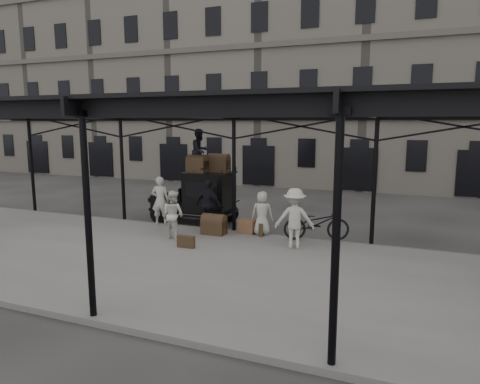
# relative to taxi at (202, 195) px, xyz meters

# --- Properties ---
(ground) EXTENTS (120.00, 120.00, 0.00)m
(ground) POSITION_rel_taxi_xyz_m (1.88, -3.11, -1.20)
(ground) COLOR #383533
(ground) RESTS_ON ground
(platform) EXTENTS (28.00, 8.00, 0.15)m
(platform) POSITION_rel_taxi_xyz_m (1.88, -5.11, -1.13)
(platform) COLOR slate
(platform) RESTS_ON ground
(canopy) EXTENTS (22.50, 9.00, 4.74)m
(canopy) POSITION_rel_taxi_xyz_m (1.88, -4.83, 3.39)
(canopy) COLOR black
(canopy) RESTS_ON ground
(building_frontage) EXTENTS (64.00, 8.00, 14.00)m
(building_frontage) POSITION_rel_taxi_xyz_m (1.88, 14.89, 5.80)
(building_frontage) COLOR slate
(building_frontage) RESTS_ON ground
(taxi) EXTENTS (3.65, 1.55, 2.18)m
(taxi) POSITION_rel_taxi_xyz_m (0.00, 0.00, 0.00)
(taxi) COLOR black
(taxi) RESTS_ON ground
(porter_left) EXTENTS (0.80, 0.64, 1.94)m
(porter_left) POSITION_rel_taxi_xyz_m (-1.21, -1.31, -0.09)
(porter_left) COLOR beige
(porter_left) RESTS_ON platform
(porter_midleft) EXTENTS (0.95, 0.82, 1.69)m
(porter_midleft) POSITION_rel_taxi_xyz_m (0.31, -2.90, -0.21)
(porter_midleft) COLOR silver
(porter_midleft) RESTS_ON platform
(porter_centre) EXTENTS (0.85, 0.63, 1.59)m
(porter_centre) POSITION_rel_taxi_xyz_m (3.06, -1.31, -0.26)
(porter_centre) COLOR beige
(porter_centre) RESTS_ON platform
(porter_official) EXTENTS (1.17, 0.66, 1.89)m
(porter_official) POSITION_rel_taxi_xyz_m (0.92, -1.31, -0.11)
(porter_official) COLOR black
(porter_official) RESTS_ON platform
(porter_right) EXTENTS (1.41, 1.04, 1.96)m
(porter_right) POSITION_rel_taxi_xyz_m (4.57, -2.51, -0.08)
(porter_right) COLOR beige
(porter_right) RESTS_ON platform
(bicycle) EXTENTS (2.39, 1.50, 1.19)m
(bicycle) POSITION_rel_taxi_xyz_m (5.05, -1.31, -0.46)
(bicycle) COLOR black
(bicycle) RESTS_ON platform
(porter_roof) EXTENTS (0.89, 1.01, 1.76)m
(porter_roof) POSITION_rel_taxi_xyz_m (-0.03, -0.10, 1.85)
(porter_roof) COLOR black
(porter_roof) RESTS_ON taxi
(steamer_trunk_roof_near) EXTENTS (0.85, 0.55, 0.60)m
(steamer_trunk_roof_near) POSITION_rel_taxi_xyz_m (-0.08, -0.25, 1.28)
(steamer_trunk_roof_near) COLOR #442C1F
(steamer_trunk_roof_near) RESTS_ON taxi
(steamer_trunk_roof_far) EXTENTS (0.86, 0.53, 0.63)m
(steamer_trunk_roof_far) POSITION_rel_taxi_xyz_m (0.67, 0.20, 1.29)
(steamer_trunk_roof_far) COLOR #442C1F
(steamer_trunk_roof_far) RESTS_ON taxi
(steamer_trunk_platform) EXTENTS (0.86, 0.52, 0.63)m
(steamer_trunk_platform) POSITION_rel_taxi_xyz_m (1.42, -1.91, -0.74)
(steamer_trunk_platform) COLOR #442C1F
(steamer_trunk_platform) RESTS_ON platform
(wicker_hamper) EXTENTS (0.62, 0.47, 0.50)m
(wicker_hamper) POSITION_rel_taxi_xyz_m (2.49, -1.31, -0.80)
(wicker_hamper) COLOR brown
(wicker_hamper) RESTS_ON platform
(suitcase_upright) EXTENTS (0.31, 0.62, 0.45)m
(suitcase_upright) POSITION_rel_taxi_xyz_m (3.05, -1.38, -0.83)
(suitcase_upright) COLOR #442C1F
(suitcase_upright) RESTS_ON platform
(suitcase_flat) EXTENTS (0.61, 0.18, 0.40)m
(suitcase_flat) POSITION_rel_taxi_xyz_m (1.30, -3.81, -0.85)
(suitcase_flat) COLOR #442C1F
(suitcase_flat) RESTS_ON platform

